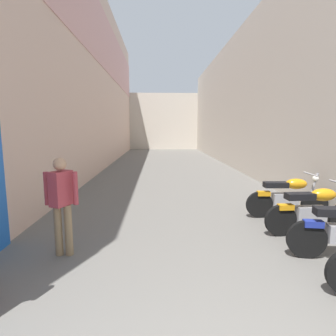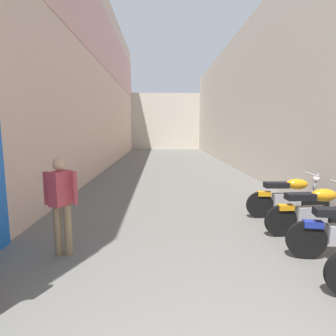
# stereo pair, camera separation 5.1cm
# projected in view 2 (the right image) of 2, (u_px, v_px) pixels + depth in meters

# --- Properties ---
(ground_plane) EXTENTS (41.93, 41.93, 0.00)m
(ground_plane) POSITION_uv_depth(u_px,v_px,m) (173.00, 175.00, 11.87)
(ground_plane) COLOR #66635E
(building_left) EXTENTS (0.45, 25.93, 8.86)m
(building_left) POSITION_uv_depth(u_px,v_px,m) (99.00, 77.00, 13.07)
(building_left) COLOR beige
(building_left) RESTS_ON ground
(building_right) EXTENTS (0.45, 25.93, 6.71)m
(building_right) POSITION_uv_depth(u_px,v_px,m) (241.00, 101.00, 13.47)
(building_right) COLOR beige
(building_right) RESTS_ON ground
(building_far_end) EXTENTS (9.53, 2.00, 5.37)m
(building_far_end) POSITION_uv_depth(u_px,v_px,m) (165.00, 122.00, 27.28)
(building_far_end) COLOR beige
(building_far_end) RESTS_ON ground
(motorcycle_fourth) EXTENTS (1.85, 0.58, 1.04)m
(motorcycle_fourth) POSITION_uv_depth(u_px,v_px,m) (314.00, 210.00, 5.11)
(motorcycle_fourth) COLOR black
(motorcycle_fourth) RESTS_ON ground
(motorcycle_fifth) EXTENTS (1.85, 0.58, 1.04)m
(motorcycle_fifth) POSITION_uv_depth(u_px,v_px,m) (288.00, 196.00, 6.13)
(motorcycle_fifth) COLOR black
(motorcycle_fifth) RESTS_ON ground
(pedestrian_mid_alley) EXTENTS (0.52, 0.39, 1.57)m
(pedestrian_mid_alley) POSITION_uv_depth(u_px,v_px,m) (61.00, 199.00, 4.27)
(pedestrian_mid_alley) COLOR #8C7251
(pedestrian_mid_alley) RESTS_ON ground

